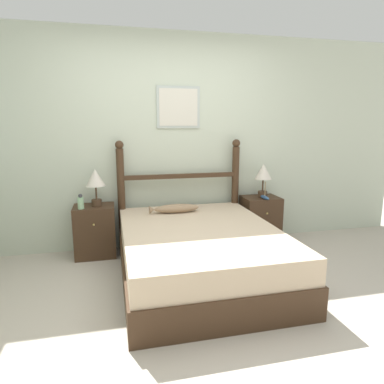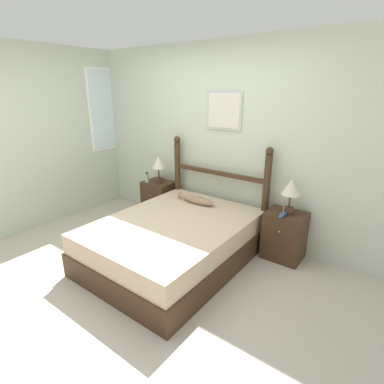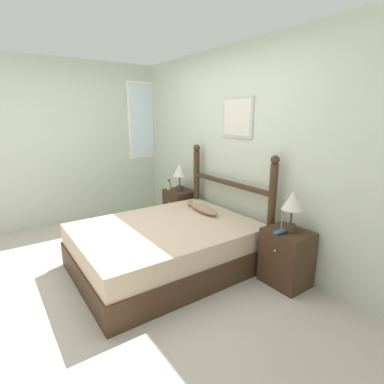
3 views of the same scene
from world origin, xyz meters
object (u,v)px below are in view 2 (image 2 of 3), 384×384
at_px(nightstand_right, 284,235).
at_px(table_lamp_right, 291,189).
at_px(bottle, 147,178).
at_px(fish_pillow, 197,200).
at_px(table_lamp_left, 158,164).
at_px(bed, 174,241).
at_px(model_boat, 283,214).
at_px(nightstand_left, 159,200).

distance_m(nightstand_right, table_lamp_right, 0.59).
relative_size(bottle, fish_pillow, 0.29).
bearing_deg(table_lamp_left, nightstand_right, 0.48).
relative_size(bed, table_lamp_right, 4.70).
relative_size(nightstand_right, table_lamp_right, 1.41).
bearing_deg(model_boat, bottle, 179.89).
bearing_deg(nightstand_left, model_boat, -3.26).
xyz_separation_m(bottle, fish_pillow, (1.02, -0.10, -0.10)).
bearing_deg(nightstand_left, fish_pillow, -13.58).
bearing_deg(bed, table_lamp_right, 39.04).
height_order(bed, table_lamp_left, table_lamp_left).
bearing_deg(table_lamp_right, bottle, -177.09).
distance_m(nightstand_left, nightstand_right, 2.04).
bearing_deg(table_lamp_left, fish_pillow, -13.07).
bearing_deg(table_lamp_right, bed, -140.96).
height_order(nightstand_right, model_boat, model_boat).
distance_m(model_boat, fish_pillow, 1.14).
xyz_separation_m(bed, model_boat, (1.01, 0.72, 0.36)).
bearing_deg(nightstand_left, table_lamp_right, -0.02).
distance_m(nightstand_right, fish_pillow, 1.19).
height_order(nightstand_right, bottle, bottle).
bearing_deg(nightstand_left, table_lamp_left, -24.92).
height_order(table_lamp_right, bottle, table_lamp_right).
bearing_deg(bed, bottle, 147.52).
height_order(nightstand_right, fish_pillow, fish_pillow).
xyz_separation_m(nightstand_left, fish_pillow, (0.90, -0.22, 0.27)).
height_order(bed, model_boat, model_boat).
height_order(nightstand_left, table_lamp_left, table_lamp_left).
relative_size(bed, model_boat, 9.09).
bearing_deg(nightstand_right, table_lamp_left, -179.52).
distance_m(bottle, model_boat, 2.16).
height_order(nightstand_right, table_lamp_right, table_lamp_right).
relative_size(bed, fish_pillow, 3.48).
height_order(bed, bottle, bottle).
bearing_deg(table_lamp_left, bottle, -149.76).
distance_m(nightstand_right, bottle, 2.20).
distance_m(nightstand_right, model_boat, 0.34).
bearing_deg(model_boat, bed, -144.45).
distance_m(table_lamp_left, fish_pillow, 0.94).
height_order(bed, nightstand_right, nightstand_right).
xyz_separation_m(bottle, model_boat, (2.16, -0.00, -0.05)).
distance_m(table_lamp_left, table_lamp_right, 2.02).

